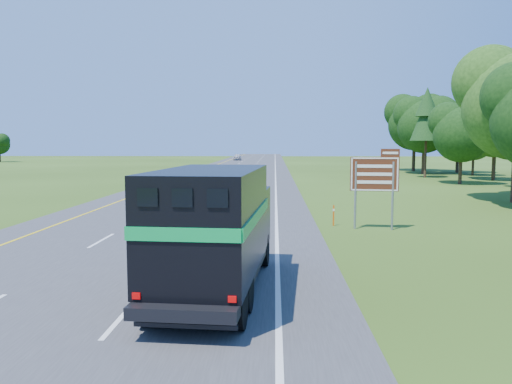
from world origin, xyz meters
TOP-DOWN VIEW (x-y plane):
  - ground at (0.00, 0.00)m, footprint 300.00×300.00m
  - road at (0.00, 50.00)m, footprint 15.00×260.00m
  - lane_markings at (0.00, 50.00)m, footprint 11.15×260.00m
  - horse_truck at (3.80, 3.95)m, footprint 2.92×7.82m
  - white_suv at (-3.49, 40.00)m, footprint 3.47×6.61m
  - far_car at (-3.60, 110.32)m, footprint 1.98×4.59m
  - exit_sign at (10.15, 14.38)m, footprint 2.25×0.35m
  - delineator at (8.33, 15.36)m, footprint 0.08×0.05m

SIDE VIEW (x-z plane):
  - ground at x=0.00m, z-range 0.00..0.00m
  - road at x=0.00m, z-range 0.00..0.04m
  - lane_markings at x=0.00m, z-range 0.04..0.05m
  - delineator at x=8.33m, z-range 0.04..1.07m
  - far_car at x=-3.60m, z-range 0.04..1.58m
  - white_suv at x=-3.49m, z-range 0.04..1.82m
  - horse_truck at x=3.80m, z-range 0.16..3.55m
  - exit_sign at x=10.15m, z-range 0.57..4.41m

